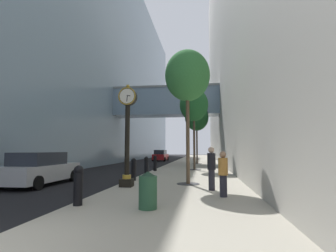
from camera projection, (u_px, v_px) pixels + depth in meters
ground_plane at (170, 164)px, 30.80m from camera, size 110.00×110.00×0.00m
sidewalk_right at (196, 163)px, 33.35m from camera, size 6.02×80.00×0.14m
building_block_left at (94, 56)px, 36.67m from camera, size 22.28×80.00×30.28m
building_block_right at (250, 7)px, 34.18m from camera, size 9.00×80.00×41.48m
street_clock at (127, 130)px, 11.69m from camera, size 0.84×0.55×4.68m
bollard_nearest at (78, 184)px, 7.70m from camera, size 0.28×0.28×1.19m
bollard_third at (134, 169)px, 13.78m from camera, size 0.28×0.28×1.19m
bollard_fourth at (146, 165)px, 16.82m from camera, size 0.28×0.28×1.19m
bollard_fifth at (155, 163)px, 19.86m from camera, size 0.28×0.28×1.19m
street_tree_near at (187, 76)px, 12.81m from camera, size 2.25×2.25×6.66m
street_tree_mid_near at (194, 105)px, 21.30m from camera, size 2.38×2.38×6.74m
street_tree_mid_far at (197, 117)px, 29.79m from camera, size 2.75×2.75×6.97m
trash_bin at (148, 190)px, 7.25m from camera, size 0.53×0.53×1.05m
pedestrian_walking at (211, 167)px, 10.53m from camera, size 0.43×0.43×1.78m
pedestrian_by_clock at (223, 173)px, 9.09m from camera, size 0.41×0.41×1.60m
car_silver_near at (40, 169)px, 13.04m from camera, size 2.10×4.66×1.66m
car_red_mid at (161, 156)px, 39.31m from camera, size 2.10×4.29×1.68m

